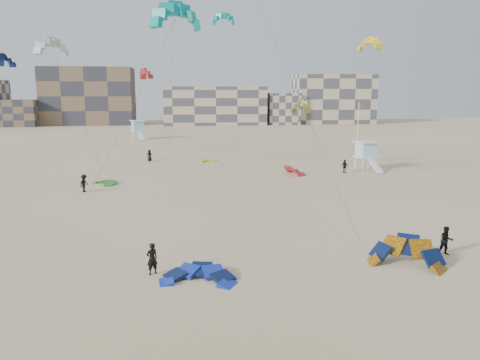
{
  "coord_description": "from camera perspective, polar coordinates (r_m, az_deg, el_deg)",
  "views": [
    {
      "loc": [
        0.18,
        -22.97,
        9.71
      ],
      "look_at": [
        3.63,
        6.0,
        4.33
      ],
      "focal_mm": 35.0,
      "sensor_mm": 36.0,
      "label": 1
    }
  ],
  "objects": [
    {
      "name": "lifeguard_tower_near",
      "position": [
        62.8,
        15.1,
        2.88
      ],
      "size": [
        2.97,
        5.26,
        3.7
      ],
      "rotation": [
        0.0,
        0.0,
        0.15
      ],
      "color": "white",
      "rests_on": "ground"
    },
    {
      "name": "kite_fly_navy",
      "position": [
        73.55,
        -26.71,
        12.78
      ],
      "size": [
        8.62,
        7.26,
        14.5
      ],
      "rotation": [
        0.0,
        0.0,
        1.36
      ],
      "color": "#0B1646",
      "rests_on": "ground"
    },
    {
      "name": "kite_fly_teal_a",
      "position": [
        42.28,
        -7.78,
        18.92
      ],
      "size": [
        10.81,
        5.5,
        16.52
      ],
      "rotation": [
        0.0,
        0.0,
        0.38
      ],
      "color": "#11AEA2",
      "rests_on": "ground"
    },
    {
      "name": "condo_east",
      "position": [
        162.79,
        11.2,
        9.64
      ],
      "size": [
        26.0,
        14.0,
        16.0
      ],
      "primitive_type": "cube",
      "color": "#C0AF8D",
      "rests_on": "ground"
    },
    {
      "name": "kite_ground_green",
      "position": [
        53.26,
        -16.16,
        -0.48
      ],
      "size": [
        4.29,
        4.25,
        1.07
      ],
      "primitive_type": null,
      "rotation": [
        0.15,
        0.0,
        -0.92
      ],
      "color": "#217D24",
      "rests_on": "ground"
    },
    {
      "name": "flagpole",
      "position": [
        64.46,
        14.16,
        5.51
      ],
      "size": [
        0.7,
        0.11,
        8.65
      ],
      "color": "white",
      "rests_on": "ground"
    },
    {
      "name": "ground",
      "position": [
        24.94,
        -6.83,
        -12.55
      ],
      "size": [
        320.0,
        320.0,
        0.0
      ],
      "primitive_type": "plane",
      "color": "beige",
      "rests_on": "ground"
    },
    {
      "name": "kite_fly_teal_b",
      "position": [
        85.79,
        -2.08,
        18.92
      ],
      "size": [
        4.13,
        8.11,
        22.61
      ],
      "rotation": [
        0.0,
        0.0,
        -0.12
      ],
      "color": "#11AEA2",
      "rests_on": "ground"
    },
    {
      "name": "kitesurfer_b",
      "position": [
        31.4,
        23.84,
        -6.79
      ],
      "size": [
        0.95,
        0.79,
        1.77
      ],
      "primitive_type": "imported",
      "rotation": [
        0.0,
        0.0,
        -0.15
      ],
      "color": "black",
      "rests_on": "ground"
    },
    {
      "name": "kite_fly_olive",
      "position": [
        60.46,
        7.41,
        8.74
      ],
      "size": [
        5.83,
        5.67,
        8.26
      ],
      "rotation": [
        0.0,
        0.0,
        -1.12
      ],
      "color": "olive",
      "rests_on": "ground"
    },
    {
      "name": "condo_mid",
      "position": [
        153.33,
        -3.15,
        9.04
      ],
      "size": [
        32.0,
        16.0,
        12.0
      ],
      "primitive_type": "cube",
      "color": "#C0AF8D",
      "rests_on": "ground"
    },
    {
      "name": "kite_fly_red",
      "position": [
        80.65,
        -11.4,
        12.47
      ],
      "size": [
        6.01,
        4.52,
        13.17
      ],
      "rotation": [
        0.0,
        0.0,
        2.05
      ],
      "color": "#BA1135",
      "rests_on": "ground"
    },
    {
      "name": "condo_fill_left",
      "position": [
        159.19,
        -25.38,
        7.39
      ],
      "size": [
        12.0,
        10.0,
        8.0
      ],
      "primitive_type": "cube",
      "color": "brown",
      "rests_on": "ground"
    },
    {
      "name": "kitesurfer_d",
      "position": [
        59.64,
        12.65,
        1.64
      ],
      "size": [
        0.92,
        1.05,
        1.7
      ],
      "primitive_type": "imported",
      "rotation": [
        0.0,
        0.0,
        2.2
      ],
      "color": "black",
      "rests_on": "ground"
    },
    {
      "name": "kite_fly_yellow",
      "position": [
        80.99,
        15.5,
        15.53
      ],
      "size": [
        5.67,
        5.63,
        18.02
      ],
      "rotation": [
        0.0,
        0.0,
        -1.01
      ],
      "color": "yellow",
      "rests_on": "ground"
    },
    {
      "name": "kite_ground_yellow",
      "position": [
        68.47,
        -4.09,
        2.26
      ],
      "size": [
        3.95,
        4.0,
        0.54
      ],
      "primitive_type": null,
      "rotation": [
        0.05,
        0.0,
        0.56
      ],
      "color": "yellow",
      "rests_on": "ground"
    },
    {
      "name": "kite_ground_blue",
      "position": [
        25.33,
        -5.11,
        -12.13
      ],
      "size": [
        4.62,
        4.79,
        2.16
      ],
      "primitive_type": null,
      "rotation": [
        0.28,
        0.0,
        -0.22
      ],
      "color": "#1D27CE",
      "rests_on": "ground"
    },
    {
      "name": "kite_ground_red_far",
      "position": [
        57.73,
        6.63,
        0.69
      ],
      "size": [
        4.19,
        4.07,
        3.39
      ],
      "primitive_type": null,
      "rotation": [
        0.67,
        0.0,
        1.76
      ],
      "color": "#BA1135",
      "rests_on": "ground"
    },
    {
      "name": "kitesurfer_f",
      "position": [
        79.19,
        15.01,
        3.64
      ],
      "size": [
        0.84,
        1.58,
        1.63
      ],
      "primitive_type": "imported",
      "rotation": [
        0.0,
        0.0,
        -1.82
      ],
      "color": "black",
      "rests_on": "ground"
    },
    {
      "name": "kitesurfer_main",
      "position": [
        26.21,
        -10.67,
        -9.41
      ],
      "size": [
        0.78,
        0.69,
        1.78
      ],
      "primitive_type": "imported",
      "rotation": [
        0.0,
        0.0,
        3.67
      ],
      "color": "black",
      "rests_on": "ground"
    },
    {
      "name": "kite_ground_orange",
      "position": [
        28.89,
        19.53,
        -9.82
      ],
      "size": [
        5.81,
        5.8,
        4.28
      ],
      "primitive_type": null,
      "rotation": [
        0.84,
        0.0,
        -0.53
      ],
      "color": "orange",
      "rests_on": "ground"
    },
    {
      "name": "kitesurfer_e",
      "position": [
        69.85,
        -10.97,
        2.95
      ],
      "size": [
        0.87,
        0.62,
        1.68
      ],
      "primitive_type": "imported",
      "rotation": [
        0.0,
        0.0,
        0.11
      ],
      "color": "black",
      "rests_on": "ground"
    },
    {
      "name": "condo_west_b",
      "position": [
        159.85,
        -17.93,
        9.69
      ],
      "size": [
        28.0,
        14.0,
        18.0
      ],
      "primitive_type": "cube",
      "color": "brown",
      "rests_on": "ground"
    },
    {
      "name": "kite_fly_grey",
      "position": [
        59.35,
        -21.96,
        14.66
      ],
      "size": [
        8.2,
        5.97,
        15.35
      ],
      "rotation": [
        0.0,
        0.0,
        0.7
      ],
      "color": "silver",
      "rests_on": "ground"
    },
    {
      "name": "condo_fill_right",
      "position": [
        154.36,
        5.17,
        8.65
      ],
      "size": [
        10.0,
        10.0,
        10.0
      ],
      "primitive_type": "cube",
      "color": "#C0AF8D",
      "rests_on": "ground"
    },
    {
      "name": "kitesurfer_c",
      "position": [
        49.44,
        -18.47,
        -0.38
      ],
      "size": [
        1.11,
        1.32,
        1.77
      ],
      "primitive_type": "imported",
      "rotation": [
        0.0,
        0.0,
        1.1
      ],
      "color": "black",
      "rests_on": "ground"
    },
    {
      "name": "lifeguard_tower_far",
      "position": [
        104.82,
        -12.35,
        6.0
      ],
      "size": [
        3.61,
        6.0,
        4.1
      ],
      "rotation": [
        0.0,
        0.0,
        0.29
      ],
      "color": "white",
      "rests_on": "ground"
    }
  ]
}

